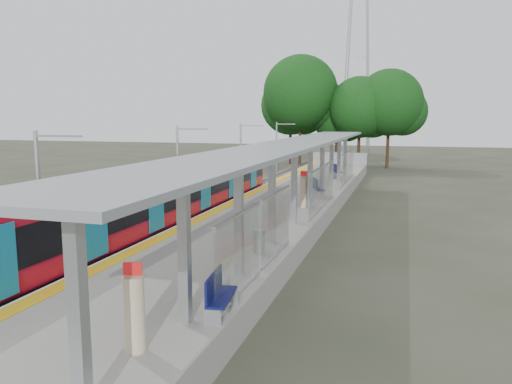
# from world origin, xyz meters

# --- Properties ---
(trackbed) EXTENTS (3.00, 70.00, 0.24)m
(trackbed) POSITION_xyz_m (-4.50, 20.00, 0.12)
(trackbed) COLOR #59544C
(trackbed) RESTS_ON ground
(platform) EXTENTS (6.00, 50.00, 1.00)m
(platform) POSITION_xyz_m (0.00, 20.00, 0.50)
(platform) COLOR gray
(platform) RESTS_ON ground
(tactile_strip) EXTENTS (0.60, 50.00, 0.02)m
(tactile_strip) POSITION_xyz_m (-2.55, 20.00, 1.01)
(tactile_strip) COLOR gold
(tactile_strip) RESTS_ON platform
(end_fence) EXTENTS (6.00, 0.10, 1.20)m
(end_fence) POSITION_xyz_m (0.00, 44.95, 1.60)
(end_fence) COLOR #9EA0A5
(end_fence) RESTS_ON platform
(train) EXTENTS (2.74, 27.60, 3.62)m
(train) POSITION_xyz_m (-4.50, 12.96, 2.05)
(train) COLOR black
(train) RESTS_ON ground
(canopy) EXTENTS (3.27, 38.00, 3.66)m
(canopy) POSITION_xyz_m (1.61, 16.19, 4.20)
(canopy) COLOR #9EA0A5
(canopy) RESTS_ON platform
(pylon) EXTENTS (8.00, 4.00, 38.00)m
(pylon) POSITION_xyz_m (-1.00, 73.00, 19.00)
(pylon) COLOR #9EA0A5
(pylon) RESTS_ON ground
(tree_cluster) EXTENTS (19.80, 10.90, 13.36)m
(tree_cluster) POSITION_xyz_m (-2.15, 52.30, 7.72)
(tree_cluster) COLOR #382316
(tree_cluster) RESTS_ON ground
(catenary_masts) EXTENTS (2.08, 48.16, 5.40)m
(catenary_masts) POSITION_xyz_m (-6.22, 19.00, 2.91)
(catenary_masts) COLOR #9EA0A5
(catenary_masts) RESTS_ON ground
(bench_near) EXTENTS (0.69, 1.63, 1.08)m
(bench_near) POSITION_xyz_m (2.61, 2.61, 1.57)
(bench_near) COLOR #101454
(bench_near) RESTS_ON platform
(bench_mid) EXTENTS (1.04, 1.73, 1.14)m
(bench_mid) POSITION_xyz_m (1.72, 21.92, 1.60)
(bench_mid) COLOR #101454
(bench_mid) RESTS_ON platform
(bench_far) EXTENTS (1.19, 1.75, 1.16)m
(bench_far) POSITION_xyz_m (1.43, 32.28, 1.61)
(bench_far) COLOR #101454
(bench_far) RESTS_ON platform
(info_pillar_near) EXTENTS (0.44, 0.44, 1.93)m
(info_pillar_near) POSITION_xyz_m (1.64, 0.28, 1.84)
(info_pillar_near) COLOR beige
(info_pillar_near) RESTS_ON platform
(info_pillar_far) EXTENTS (0.45, 0.45, 1.98)m
(info_pillar_far) POSITION_xyz_m (1.63, 18.18, 1.86)
(info_pillar_far) COLOR beige
(info_pillar_far) RESTS_ON platform
(litter_bin) EXTENTS (0.49, 0.49, 0.86)m
(litter_bin) POSITION_xyz_m (1.97, 8.37, 1.43)
(litter_bin) COLOR #9EA0A5
(litter_bin) RESTS_ON platform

